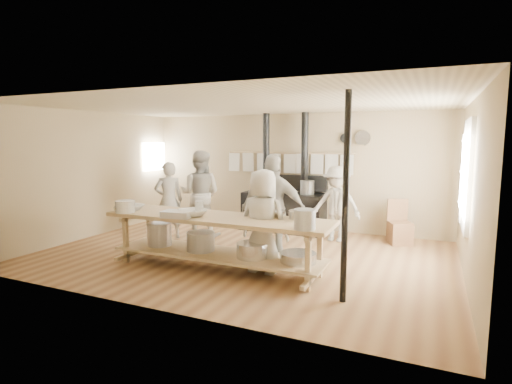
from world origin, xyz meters
TOP-DOWN VIEW (x-y plane):
  - ground at (0.00, 0.00)m, footprint 7.00×7.00m
  - room_shell at (0.00, 0.00)m, footprint 7.00×7.00m
  - window_right at (3.47, 0.60)m, footprint 0.09×1.50m
  - left_opening at (-3.45, 2.00)m, footprint 0.00×0.90m
  - stove at (-0.01, 2.12)m, footprint 1.90×0.75m
  - towel_rail at (-0.00, 2.40)m, footprint 3.00×0.04m
  - back_wall_shelf at (1.46, 2.43)m, footprint 0.63×0.14m
  - prep_table at (-0.01, -0.90)m, footprint 3.60×0.90m
  - support_post at (2.05, -1.35)m, footprint 0.08×0.08m
  - cook_far_left at (-1.91, 0.47)m, footprint 0.68×0.66m
  - cook_left at (-1.41, 0.87)m, footprint 1.01×0.86m
  - cook_center at (0.69, -0.72)m, footprint 0.79×0.53m
  - cook_right at (0.71, -0.33)m, footprint 1.11×0.60m
  - cook_by_window at (1.27, 1.64)m, footprint 1.00×0.61m
  - chair at (2.47, 1.91)m, footprint 0.53×0.53m
  - bowl_white_a at (-1.55, -1.06)m, footprint 0.41×0.41m
  - bowl_steel_a at (-1.55, -1.23)m, footprint 0.40×0.40m
  - bowl_white_b at (-0.34, -1.06)m, footprint 0.61×0.61m
  - bowl_steel_b at (0.83, -0.57)m, footprint 0.40×0.40m
  - roasting_pan at (-0.49, -1.23)m, footprint 0.48×0.36m
  - mixing_bowl_large at (1.25, -0.57)m, footprint 0.39×0.39m
  - bucket_galv at (1.50, -1.23)m, footprint 0.33×0.33m
  - deep_bowl_enamel at (-1.51, -1.23)m, footprint 0.39×0.39m
  - pitcher at (-0.35, -0.84)m, footprint 0.15×0.15m

SIDE VIEW (x-z plane):
  - ground at x=0.00m, z-range 0.00..0.00m
  - chair at x=2.47m, z-range -0.18..0.69m
  - prep_table at x=-0.01m, z-range 0.10..0.95m
  - stove at x=-0.01m, z-range -0.78..1.82m
  - cook_by_window at x=1.27m, z-range 0.00..1.51m
  - cook_far_left at x=-1.91m, z-range 0.00..1.57m
  - cook_center at x=0.69m, z-range 0.00..1.58m
  - cook_right at x=0.71m, z-range 0.00..1.79m
  - bowl_steel_a at x=-1.55m, z-range 0.85..0.94m
  - bowl_steel_b at x=0.83m, z-range 0.85..0.95m
  - cook_left at x=-1.41m, z-range 0.00..1.80m
  - bowl_white_a at x=-1.55m, z-range 0.85..0.95m
  - roasting_pan at x=-0.49m, z-range 0.85..0.95m
  - bowl_white_b at x=-0.34m, z-range 0.85..0.96m
  - mixing_bowl_large at x=1.25m, z-range 0.85..0.97m
  - deep_bowl_enamel at x=-1.51m, z-range 0.85..1.04m
  - pitcher at x=-0.35m, z-range 0.85..1.05m
  - bucket_galv at x=1.50m, z-range 0.85..1.12m
  - support_post at x=2.05m, z-range 0.00..2.60m
  - window_right at x=3.47m, z-range 0.67..2.33m
  - towel_rail at x=0.00m, z-range 1.31..1.78m
  - left_opening at x=-3.45m, z-range 1.15..2.05m
  - room_shell at x=0.00m, z-range -1.88..5.12m
  - back_wall_shelf at x=1.46m, z-range 1.84..2.17m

